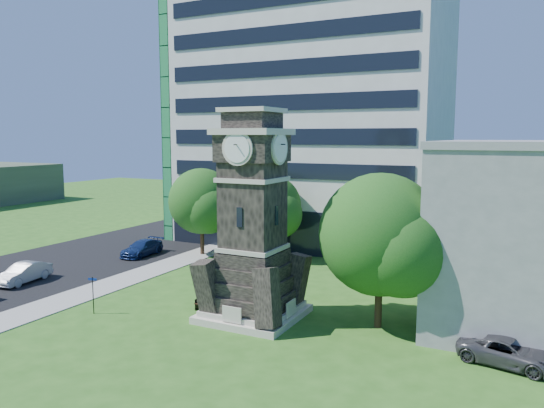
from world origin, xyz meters
The scene contains 14 objects.
ground centered at (0.00, 0.00, 0.00)m, with size 160.00×160.00×0.00m, color #295919.
sidewalk centered at (-9.50, 5.00, 0.03)m, with size 3.00×70.00×0.06m, color gray.
street centered at (-18.00, 5.00, 0.01)m, with size 14.00×80.00×0.02m, color black.
clock_tower centered at (3.00, 2.00, 5.28)m, with size 5.40×5.40×12.22m.
office_tall centered at (-3.20, 25.84, 14.22)m, with size 26.20×15.11×28.60m.
car_street_mid centered at (-15.63, 0.96, 0.72)m, with size 1.52×4.35×1.43m, color #A2A4A9.
car_street_north centered at (-13.83, 11.80, 0.68)m, with size 1.91×4.69×1.36m, color navy.
car_east_lot centered at (16.86, 1.57, 0.63)m, with size 2.09×4.54×1.26m, color #424146.
park_bench centered at (0.08, 1.69, 0.49)m, with size 1.78×0.48×0.92m.
street_sign centered at (-5.90, -1.83, 1.42)m, with size 0.55×0.05×2.27m.
tree_nw centered at (-9.18, 14.63, 4.68)m, with size 6.49×5.90×7.83m.
tree_nc centered at (-3.25, 16.40, 4.36)m, with size 6.23×5.66×7.37m.
tree_ne centered at (8.11, 19.30, 4.28)m, with size 4.68×4.25×6.59m.
tree_east centered at (10.13, 3.75, 5.08)m, with size 7.47×6.80×8.69m.
Camera 1 is at (17.68, -24.52, 10.65)m, focal length 35.00 mm.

